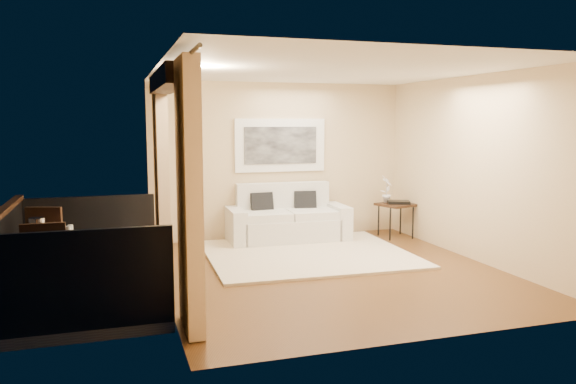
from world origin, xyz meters
name	(u,v)px	position (x,y,z in m)	size (l,w,h in m)	color
floor	(332,272)	(0.00, 0.00, 0.00)	(5.00, 5.00, 0.00)	brown
room_shell	(168,80)	(-2.13, 0.00, 2.52)	(5.00, 6.40, 5.00)	white
balcony	(72,280)	(-3.31, 0.00, 0.18)	(1.81, 2.60, 1.17)	#605B56
curtains	(172,179)	(-2.11, 0.00, 1.34)	(0.16, 4.80, 2.64)	#D6B083
artwork	(280,145)	(0.01, 2.46, 1.62)	(1.62, 0.07, 0.92)	white
rug	(308,254)	(0.00, 1.00, 0.02)	(3.02, 2.63, 0.04)	beige
sofa	(287,221)	(0.01, 2.09, 0.34)	(2.05, 0.93, 0.97)	silver
side_table	(396,207)	(1.93, 1.81, 0.54)	(0.69, 0.69, 0.60)	#311C10
tray	(399,202)	(1.97, 1.79, 0.62)	(0.38, 0.28, 0.05)	black
orchid	(387,189)	(1.82, 1.97, 0.84)	(0.26, 0.17, 0.49)	white
bistro_table	(55,243)	(-3.47, -0.07, 0.64)	(0.64, 0.64, 0.73)	#311C10
balcony_chair_far	(48,239)	(-3.59, 0.46, 0.58)	(0.54, 0.55, 1.00)	#311C10
balcony_chair_near	(44,266)	(-3.50, -0.90, 0.58)	(0.43, 0.44, 1.00)	#311C10
ice_bucket	(37,226)	(-3.66, 0.05, 0.83)	(0.18, 0.18, 0.20)	silver
candle	(59,231)	(-3.43, 0.04, 0.76)	(0.06, 0.06, 0.07)	red
vase	(55,230)	(-3.44, -0.21, 0.82)	(0.04, 0.04, 0.18)	silver
glass_a	(68,231)	(-3.31, -0.15, 0.79)	(0.06, 0.06, 0.12)	white
glass_b	(71,230)	(-3.29, -0.08, 0.79)	(0.06, 0.06, 0.12)	white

